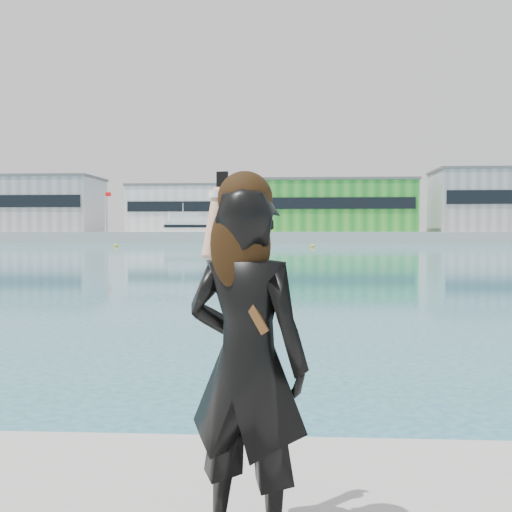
% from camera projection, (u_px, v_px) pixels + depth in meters
% --- Properties ---
extents(far_quay, '(320.00, 40.00, 2.00)m').
position_uv_depth(far_quay, '(298.00, 237.00, 133.19)').
color(far_quay, '#9E9E99').
rests_on(far_quay, ground).
extents(warehouse_grey_left, '(26.52, 16.36, 11.50)m').
position_uv_depth(warehouse_grey_left, '(35.00, 204.00, 134.27)').
color(warehouse_grey_left, gray).
rests_on(warehouse_grey_left, far_quay).
extents(warehouse_white, '(24.48, 15.35, 9.50)m').
position_uv_depth(warehouse_white, '(191.00, 209.00, 132.29)').
color(warehouse_white, silver).
rests_on(warehouse_white, far_quay).
extents(warehouse_green, '(30.60, 16.36, 10.50)m').
position_uv_depth(warehouse_green, '(337.00, 206.00, 130.43)').
color(warehouse_green, '#22882B').
rests_on(warehouse_green, far_quay).
extents(warehouse_grey_right, '(25.50, 15.35, 12.50)m').
position_uv_depth(warehouse_grey_right, '(498.00, 201.00, 128.43)').
color(warehouse_grey_right, gray).
rests_on(warehouse_grey_right, far_quay).
extents(flagpole_left, '(1.28, 0.16, 8.00)m').
position_uv_depth(flagpole_left, '(106.00, 209.00, 126.31)').
color(flagpole_left, silver).
rests_on(flagpole_left, far_quay).
extents(flagpole_right, '(1.28, 0.16, 8.00)m').
position_uv_depth(flagpole_right, '(414.00, 208.00, 122.63)').
color(flagpole_right, silver).
rests_on(flagpole_right, far_quay).
extents(motor_yacht, '(16.34, 8.39, 7.35)m').
position_uv_depth(motor_yacht, '(190.00, 232.00, 118.86)').
color(motor_yacht, white).
rests_on(motor_yacht, ground).
extents(buoy_far, '(0.50, 0.50, 0.50)m').
position_uv_depth(buoy_far, '(116.00, 247.00, 90.26)').
color(buoy_far, yellow).
rests_on(buoy_far, ground).
extents(buoy_extra, '(0.50, 0.50, 0.50)m').
position_uv_depth(buoy_extra, '(313.00, 247.00, 86.93)').
color(buoy_extra, yellow).
rests_on(buoy_extra, ground).
extents(woman, '(0.71, 0.59, 1.77)m').
position_uv_depth(woman, '(246.00, 353.00, 3.01)').
color(woman, black).
rests_on(woman, near_quay).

